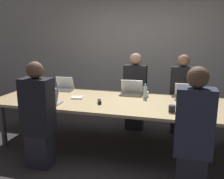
# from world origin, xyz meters

# --- Properties ---
(ground_plane) EXTENTS (24.00, 24.00, 0.00)m
(ground_plane) POSITION_xyz_m (0.00, 0.00, 0.00)
(ground_plane) COLOR #383333
(curtain_wall) EXTENTS (12.00, 0.06, 2.80)m
(curtain_wall) POSITION_xyz_m (0.00, 2.16, 1.40)
(curtain_wall) COLOR beige
(curtain_wall) RESTS_ON ground_plane
(conference_table) EXTENTS (3.73, 1.27, 0.75)m
(conference_table) POSITION_xyz_m (0.00, 0.00, 0.70)
(conference_table) COLOR #D6B77F
(conference_table) RESTS_ON ground_plane
(laptop_near_left) EXTENTS (0.33, 0.23, 0.22)m
(laptop_near_left) POSITION_xyz_m (-0.89, -0.42, 0.81)
(laptop_near_left) COLOR #B7B7BC
(laptop_near_left) RESTS_ON conference_table
(person_near_left) EXTENTS (0.40, 0.24, 1.41)m
(person_near_left) POSITION_xyz_m (-0.82, -0.83, 0.69)
(person_near_left) COLOR #2D2D38
(person_near_left) RESTS_ON ground_plane
(laptop_far_left) EXTENTS (0.33, 0.24, 0.24)m
(laptop_far_left) POSITION_xyz_m (-1.08, 0.48, 0.82)
(laptop_far_left) COLOR silver
(laptop_far_left) RESTS_ON conference_table
(laptop_near_right) EXTENTS (0.33, 0.28, 0.28)m
(laptop_near_right) POSITION_xyz_m (1.09, -0.44, 0.83)
(laptop_near_right) COLOR silver
(laptop_near_right) RESTS_ON conference_table
(person_near_right) EXTENTS (0.40, 0.24, 1.42)m
(person_near_right) POSITION_xyz_m (1.10, -0.88, 0.70)
(person_near_right) COLOR #2D2D38
(person_near_right) RESTS_ON ground_plane
(cup_near_right) EXTENTS (0.09, 0.09, 0.09)m
(cup_near_right) POSITION_xyz_m (0.85, -0.33, 0.79)
(cup_near_right) COLOR #232328
(cup_near_right) RESTS_ON conference_table
(laptop_far_center) EXTENTS (0.37, 0.24, 0.24)m
(laptop_far_center) POSITION_xyz_m (0.16, 0.45, 0.82)
(laptop_far_center) COLOR gray
(laptop_far_center) RESTS_ON conference_table
(person_far_center) EXTENTS (0.40, 0.24, 1.41)m
(person_far_center) POSITION_xyz_m (0.15, 0.84, 0.68)
(person_far_center) COLOR #2D2D38
(person_far_center) RESTS_ON ground_plane
(cup_far_center) EXTENTS (0.09, 0.09, 0.09)m
(cup_far_center) POSITION_xyz_m (0.41, 0.38, 0.79)
(cup_far_center) COLOR white
(cup_far_center) RESTS_ON conference_table
(bottle_far_center) EXTENTS (0.06, 0.06, 0.24)m
(bottle_far_center) POSITION_xyz_m (0.41, 0.27, 0.85)
(bottle_far_center) COLOR #ADD1E0
(bottle_far_center) RESTS_ON conference_table
(laptop_far_right) EXTENTS (0.35, 0.24, 0.24)m
(laptop_far_right) POSITION_xyz_m (1.03, 0.41, 0.82)
(laptop_far_right) COLOR gray
(laptop_far_right) RESTS_ON conference_table
(person_far_right) EXTENTS (0.40, 0.24, 1.40)m
(person_far_right) POSITION_xyz_m (0.97, 0.85, 0.68)
(person_far_right) COLOR #2D2D38
(person_far_right) RESTS_ON ground_plane
(stapler) EXTENTS (0.10, 0.16, 0.05)m
(stapler) POSITION_xyz_m (-0.19, -0.20, 0.77)
(stapler) COLOR black
(stapler) RESTS_ON conference_table
(notebook) EXTENTS (0.21, 0.20, 0.02)m
(notebook) POSITION_xyz_m (-0.62, -0.00, 0.76)
(notebook) COLOR silver
(notebook) RESTS_ON conference_table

